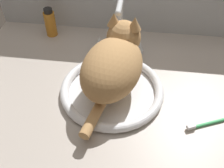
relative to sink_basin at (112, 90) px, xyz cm
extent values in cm
cube|color=#ADA399|center=(-2.30, 1.42, -2.83)|extent=(103.78, 73.36, 3.00)
torus|color=white|center=(0.00, 0.00, 0.16)|extent=(34.77, 34.77, 2.97)
cylinder|color=white|center=(0.00, 0.00, -1.03)|extent=(30.31, 30.31, 0.60)
cylinder|color=silver|center=(0.00, 22.73, -0.22)|extent=(4.00, 4.00, 2.22)
cylinder|color=silver|center=(0.00, 22.73, 10.46)|extent=(2.00, 2.00, 19.13)
sphere|color=silver|center=(0.00, 22.73, 20.02)|extent=(2.20, 2.20, 2.20)
cylinder|color=silver|center=(0.00, 19.00, 20.02)|extent=(2.00, 7.46, 2.00)
sphere|color=silver|center=(0.00, 15.27, 20.02)|extent=(2.10, 2.10, 2.10)
cylinder|color=silver|center=(-7.94, 22.73, -0.53)|extent=(3.20, 3.20, 1.60)
cone|color=silver|center=(-7.94, 22.73, 2.53)|extent=(2.88, 2.88, 4.52)
cylinder|color=silver|center=(7.94, 22.73, -0.53)|extent=(3.20, 3.20, 1.60)
cone|color=silver|center=(7.94, 22.73, 2.53)|extent=(2.88, 2.88, 4.52)
ellipsoid|color=tan|center=(0.00, 0.00, 9.64)|extent=(23.90, 30.52, 15.99)
sphere|color=tan|center=(2.47, 10.55, 13.95)|extent=(11.34, 11.34, 11.34)
cone|color=tan|center=(-0.84, 11.32, 20.04)|extent=(4.31, 4.31, 4.25)
cone|color=tan|center=(5.79, 9.77, 20.04)|extent=(4.31, 4.31, 4.25)
ellipsoid|color=silver|center=(3.45, 14.69, 12.81)|extent=(5.41, 4.40, 3.63)
ellipsoid|color=silver|center=(2.17, 9.23, 8.84)|extent=(11.47, 9.67, 8.79)
cylinder|color=tan|center=(-3.60, -15.34, 3.25)|extent=(5.99, 12.96, 3.20)
cylinder|color=#C67A23|center=(-29.92, 30.76, 3.92)|extent=(4.61, 4.61, 10.50)
cylinder|color=black|center=(-29.92, 30.76, 10.07)|extent=(3.46, 3.46, 1.80)
cylinder|color=#3FB266|center=(34.02, -8.15, -0.83)|extent=(15.62, 7.43, 1.00)
cube|color=white|center=(25.21, -11.92, -0.23)|extent=(2.86, 2.13, 1.20)
camera|label=1|loc=(7.59, -59.80, 63.40)|focal=41.71mm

